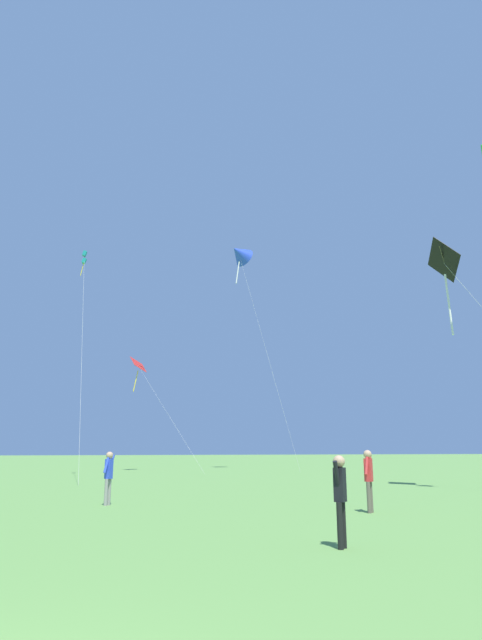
% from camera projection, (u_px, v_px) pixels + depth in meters
% --- Properties ---
extents(kite_black_large, '(4.44, 6.38, 11.26)m').
position_uv_depth(kite_black_large, '(447.00, 276.00, 25.26)').
color(kite_black_large, black).
rests_on(kite_black_large, ground_plane).
extents(kite_blue_delta, '(4.51, 6.76, 20.86)m').
position_uv_depth(kite_blue_delta, '(239.00, 253.00, 50.97)').
color(kite_blue_delta, blue).
rests_on(kite_blue_delta, ground_plane).
extents(kite_teal_box, '(0.39, 8.93, 15.12)m').
position_uv_depth(kite_teal_box, '(84.00, 261.00, 37.31)').
color(kite_teal_box, teal).
rests_on(kite_teal_box, ground_plane).
extents(kite_red_high, '(4.62, 8.00, 9.45)m').
position_uv_depth(kite_red_high, '(139.00, 370.00, 46.17)').
color(kite_red_high, red).
rests_on(kite_red_high, ground_plane).
extents(person_child_small, '(0.47, 0.39, 1.66)m').
position_uv_depth(person_child_small, '(369.00, 475.00, 14.92)').
color(person_child_small, '#665B4C').
rests_on(person_child_small, ground_plane).
extents(person_with_spool, '(0.44, 0.38, 1.56)m').
position_uv_depth(person_with_spool, '(340.00, 492.00, 9.54)').
color(person_with_spool, black).
rests_on(person_with_spool, ground_plane).
extents(person_in_red_shirt, '(0.41, 0.43, 1.61)m').
position_uv_depth(person_in_red_shirt, '(109.00, 473.00, 16.86)').
color(person_in_red_shirt, gray).
rests_on(person_in_red_shirt, ground_plane).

